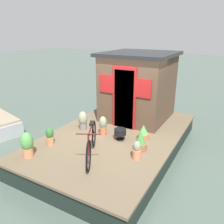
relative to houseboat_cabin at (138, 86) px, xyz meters
name	(u,v)px	position (x,y,z in m)	size (l,w,h in m)	color
ground_plane	(115,150)	(-1.50, 0.00, -1.57)	(60.00, 60.00, 0.00)	#47564C
houseboat_deck	(115,142)	(-1.50, 0.00, -1.31)	(5.22, 3.27, 0.52)	brown
houseboat_cabin	(138,86)	(0.00, 0.00, 0.00)	(2.19, 2.09, 2.09)	#4C3828
bicycle	(91,142)	(-2.84, -0.12, -0.69)	(1.52, 0.84, 0.78)	black
potted_plant_lavender	(143,133)	(-1.45, -0.80, -0.86)	(0.28, 0.28, 0.40)	#B2603D
potted_plant_mint	(27,144)	(-3.55, 1.14, -0.74)	(0.28, 0.28, 0.60)	#C6754C
potted_plant_succulent	(83,120)	(-1.69, 0.97, -0.77)	(0.27, 0.27, 0.54)	slate
potted_plant_thyme	(137,150)	(-2.43, -1.04, -0.85)	(0.18, 0.18, 0.43)	#C6754C
potted_plant_ivy	(103,125)	(-1.71, 0.28, -0.78)	(0.21, 0.21, 0.53)	#B2603D
potted_plant_fern	(140,141)	(-2.00, -0.95, -0.83)	(0.31, 0.31, 0.46)	#935138
potted_plant_geranium	(50,136)	(-2.87, 1.12, -0.83)	(0.19, 0.19, 0.45)	#C6754C
charcoal_grill	(120,132)	(-1.76, -0.28, -0.85)	(0.31, 0.31, 0.30)	black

